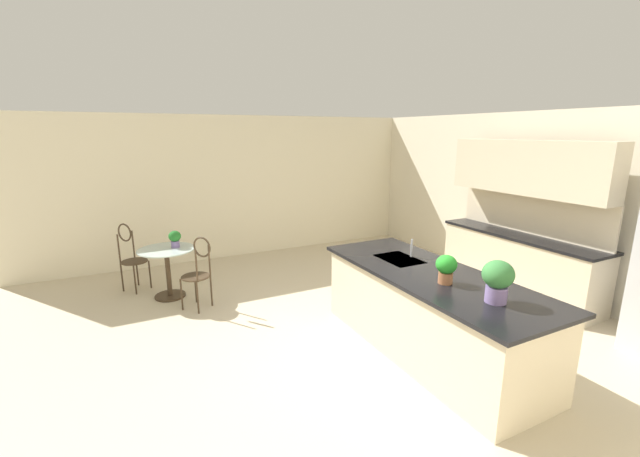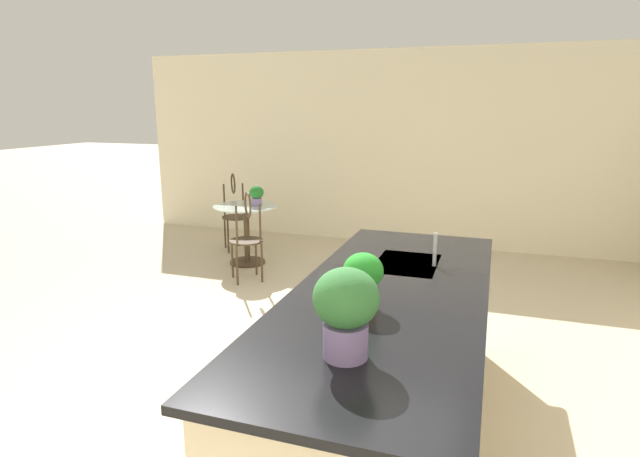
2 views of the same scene
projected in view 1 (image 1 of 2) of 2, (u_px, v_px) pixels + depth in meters
name	position (u px, v px, depth m)	size (l,w,h in m)	color
ground_plane	(347.00, 356.00, 4.43)	(40.00, 40.00, 0.00)	beige
wall_back	(571.00, 207.00, 5.72)	(9.00, 0.12, 2.70)	beige
wall_left_window	(236.00, 187.00, 7.82)	(0.12, 7.80, 2.70)	beige
kitchen_island	(428.00, 312.00, 4.44)	(2.80, 1.06, 0.92)	beige
back_counter_run	(518.00, 262.00, 6.07)	(2.44, 0.64, 1.52)	beige
upper_cabinet_run	(528.00, 167.00, 5.73)	(2.40, 0.36, 0.76)	beige
bistro_table	(168.00, 268.00, 5.92)	(0.80, 0.80, 0.74)	#3D2D1E
chair_near_window	(198.00, 269.00, 5.48)	(0.53, 0.53, 1.04)	#3D2D1E
chair_by_island	(131.00, 254.00, 6.19)	(0.53, 0.53, 1.04)	#3D2D1E
sink_faucet	(412.00, 248.00, 4.86)	(0.02, 0.02, 0.22)	#B2B5BA
potted_plant_on_table	(175.00, 238.00, 5.90)	(0.18, 0.18, 0.25)	#7A669E
potted_plant_counter_near	(446.00, 267.00, 3.99)	(0.21, 0.21, 0.29)	#9E603D
potted_plant_counter_far	(498.00, 279.00, 3.53)	(0.27, 0.27, 0.38)	#7A669E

